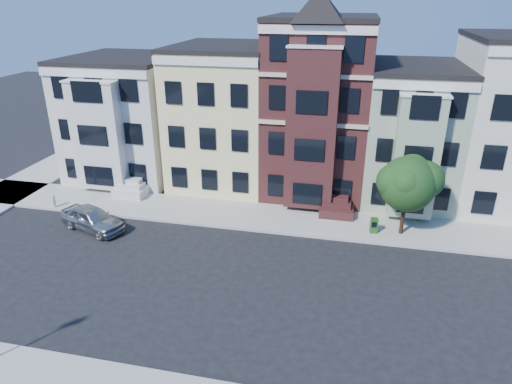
% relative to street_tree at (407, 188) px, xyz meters
% --- Properties ---
extents(ground, '(120.00, 120.00, 0.00)m').
position_rel_street_tree_xyz_m(ground, '(-5.95, -7.53, -3.17)').
color(ground, black).
extents(far_sidewalk, '(60.00, 4.00, 0.15)m').
position_rel_street_tree_xyz_m(far_sidewalk, '(-5.95, 0.47, -3.10)').
color(far_sidewalk, '#9E9B93').
rests_on(far_sidewalk, ground).
extents(house_white, '(8.00, 9.00, 9.00)m').
position_rel_street_tree_xyz_m(house_white, '(-20.95, 6.97, 1.33)').
color(house_white, silver).
rests_on(house_white, ground).
extents(house_yellow, '(7.00, 9.00, 10.00)m').
position_rel_street_tree_xyz_m(house_yellow, '(-12.95, 6.97, 1.83)').
color(house_yellow, '#F6E7A1').
rests_on(house_yellow, ground).
extents(house_brown, '(7.00, 9.00, 12.00)m').
position_rel_street_tree_xyz_m(house_brown, '(-5.95, 6.97, 2.83)').
color(house_brown, '#3C1A1A').
rests_on(house_brown, ground).
extents(house_green, '(6.00, 9.00, 9.00)m').
position_rel_street_tree_xyz_m(house_green, '(0.55, 6.97, 1.33)').
color(house_green, '#8E9F85').
rests_on(house_green, ground).
extents(street_tree, '(5.50, 5.50, 6.05)m').
position_rel_street_tree_xyz_m(street_tree, '(0.00, 0.00, 0.00)').
color(street_tree, '#244E1D').
rests_on(street_tree, far_sidewalk).
extents(parked_car, '(4.75, 3.13, 1.50)m').
position_rel_street_tree_xyz_m(parked_car, '(-18.74, -3.34, -2.42)').
color(parked_car, '#9A9DA1').
rests_on(parked_car, ground).
extents(newspaper_box, '(0.48, 0.44, 0.95)m').
position_rel_street_tree_xyz_m(newspaper_box, '(-1.63, -0.26, -2.55)').
color(newspaper_box, '#215F1D').
rests_on(newspaper_box, far_sidewalk).
extents(fire_hydrant, '(0.30, 0.30, 0.71)m').
position_rel_street_tree_xyz_m(fire_hydrant, '(-22.95, -1.23, -2.67)').
color(fire_hydrant, beige).
rests_on(fire_hydrant, far_sidewalk).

